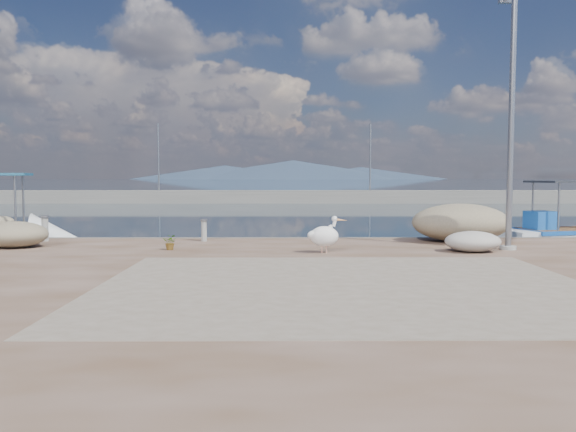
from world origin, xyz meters
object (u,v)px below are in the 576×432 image
(boat_right, at_px, (572,238))
(pelican, at_px, (325,236))
(bollard_near, at_px, (204,229))
(lamp_post, at_px, (511,128))

(boat_right, relative_size, pelican, 5.95)
(boat_right, relative_size, bollard_near, 8.80)
(pelican, distance_m, bollard_near, 4.47)
(boat_right, distance_m, lamp_post, 8.08)
(boat_right, xyz_separation_m, lamp_post, (-4.64, -5.56, 3.58))
(pelican, xyz_separation_m, lamp_post, (5.07, 0.72, 2.84))
(boat_right, bearing_deg, pelican, -159.91)
(pelican, bearing_deg, lamp_post, 4.62)
(boat_right, xyz_separation_m, pelican, (-9.71, -6.28, 0.74))
(bollard_near, bearing_deg, pelican, -37.64)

